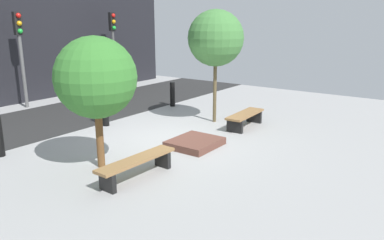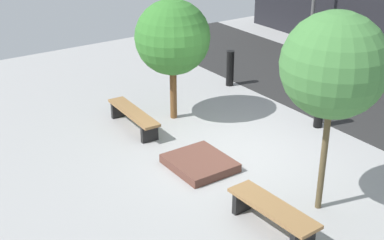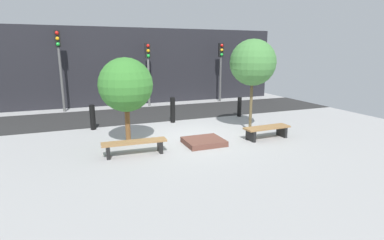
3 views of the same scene
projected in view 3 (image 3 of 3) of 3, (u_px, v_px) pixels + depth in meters
name	position (u px, v px, depth m)	size (l,w,h in m)	color
ground_plane	(194.00, 137.00, 10.55)	(18.00, 18.00, 0.00)	#989898
road_strip	(160.00, 113.00, 14.65)	(18.00, 3.67, 0.01)	#272727
building_facade	(144.00, 66.00, 17.08)	(16.20, 0.50, 4.22)	black
bench_left	(135.00, 145.00, 8.71)	(1.89, 0.46, 0.42)	black
bench_right	(267.00, 130.00, 10.35)	(1.69, 0.54, 0.43)	black
planter_bed	(204.00, 142.00, 9.76)	(1.24, 1.09, 0.17)	brown
tree_behind_left_bench	(126.00, 85.00, 9.31)	(1.69, 1.69, 2.79)	brown
tree_behind_right_bench	(253.00, 63.00, 10.81)	(1.68, 1.68, 3.40)	brown
bollard_far_left	(93.00, 117.00, 11.50)	(0.21, 0.21, 0.97)	black
bollard_left	(173.00, 110.00, 12.64)	(0.21, 0.21, 1.08)	black
bollard_center	(239.00, 107.00, 13.81)	(0.19, 0.19, 0.90)	black
traffic_light_west	(59.00, 57.00, 14.41)	(0.28, 0.27, 3.93)	#535353
traffic_light_mid_west	(148.00, 63.00, 16.04)	(0.28, 0.27, 3.37)	#5E5E5E
traffic_light_mid_east	(221.00, 61.00, 17.59)	(0.28, 0.27, 3.41)	#4C4C4C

